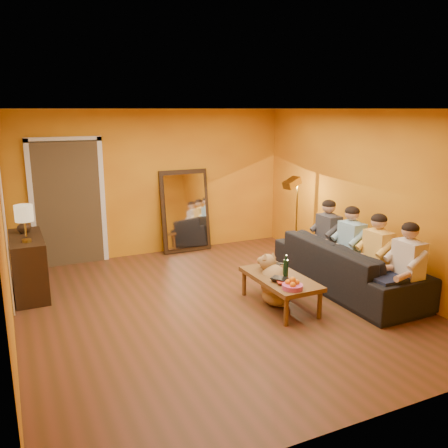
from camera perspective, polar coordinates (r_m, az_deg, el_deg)
name	(u,v)px	position (r m, az deg, el deg)	size (l,w,h in m)	color
room_shell	(205,207)	(6.44, -2.34, 2.04)	(5.00, 5.50, 2.60)	brown
white_accent	(3,204)	(7.32, -25.07, 2.16)	(0.02, 1.90, 2.58)	white
doorway_recess	(67,203)	(8.47, -18.33, 2.45)	(1.06, 0.30, 2.10)	#3F2D19
door_jamb_left	(32,207)	(8.31, -22.12, 1.93)	(0.08, 0.06, 2.20)	white
door_jamb_right	(103,201)	(8.44, -14.39, 2.68)	(0.08, 0.06, 2.20)	white
door_header	(63,139)	(8.23, -18.78, 9.63)	(1.22, 0.06, 0.08)	white
mirror_frame	(185,211)	(8.80, -4.69, 1.58)	(0.92, 0.06, 1.52)	black
mirror_glass	(186,211)	(8.77, -4.60, 1.53)	(0.78, 0.02, 1.36)	white
sideboard	(29,266)	(7.33, -22.45, -4.64)	(0.44, 1.18, 0.85)	black
table_lamp	(25,224)	(6.87, -22.83, 0.03)	(0.24, 0.24, 0.51)	beige
sofa	(347,266)	(7.19, 14.62, -4.88)	(0.98, 2.50, 0.73)	black
coffee_table	(280,291)	(6.48, 6.72, -8.05)	(0.62, 1.22, 0.42)	brown
floor_lamp	(296,220)	(8.32, 8.71, 0.47)	(0.30, 0.24, 1.44)	#A98831
dog	(275,279)	(6.52, 6.10, -6.59)	(0.38, 0.59, 0.70)	#AD7D4E
person_far_left	(408,269)	(6.51, 21.23, -5.06)	(0.70, 0.44, 1.22)	beige
person_mid_left	(377,257)	(6.88, 17.95, -3.80)	(0.70, 0.44, 1.22)	#F2BC50
person_mid_right	(351,247)	(7.27, 15.03, -2.67)	(0.70, 0.44, 1.22)	#88B7D2
person_far_right	(328,238)	(7.68, 12.42, -1.64)	(0.70, 0.44, 1.22)	#38373D
fruit_bowl	(293,283)	(5.97, 8.25, -7.04)	(0.26, 0.26, 0.16)	#C44581
wine_bottle	(286,266)	(6.34, 7.43, -5.05)	(0.07, 0.07, 0.31)	black
tumbler	(283,269)	(6.55, 7.13, -5.44)	(0.10, 0.10, 0.09)	#B27F3F
laptop	(278,266)	(6.77, 6.52, -5.07)	(0.29, 0.19, 0.02)	black
book_lower	(276,283)	(6.15, 6.32, -7.03)	(0.18, 0.24, 0.02)	black
book_mid	(277,281)	(6.16, 6.35, -6.81)	(0.17, 0.23, 0.02)	#AD2513
book_upper	(277,280)	(6.13, 6.38, -6.72)	(0.15, 0.20, 0.02)	black
vase	(24,226)	(7.44, -22.93, -0.21)	(0.19, 0.19, 0.20)	black
flowers	(23,211)	(7.39, -23.08, 1.39)	(0.17, 0.17, 0.39)	#AD2513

